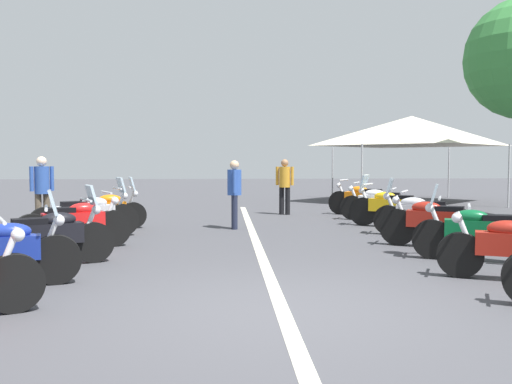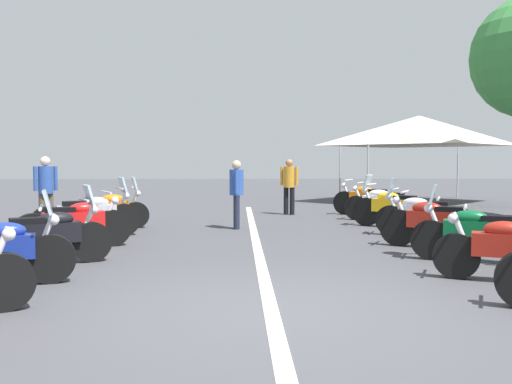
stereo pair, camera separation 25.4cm
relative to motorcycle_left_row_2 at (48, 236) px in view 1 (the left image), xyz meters
The scene contains 16 objects.
ground_plane 4.16m from the motorcycle_left_row_2, 128.97° to the right, with size 80.00×80.00×0.00m, color #424247.
lane_centre_stripe 3.55m from the motorcycle_left_row_2, 65.97° to the right, with size 17.25×0.16×0.01m, color beige.
motorcycle_left_row_2 is the anchor object (origin of this frame).
motorcycle_left_row_3 1.56m from the motorcycle_left_row_2, ahead, with size 1.09×1.88×1.01m.
motorcycle_left_row_4 2.98m from the motorcycle_left_row_2, ahead, with size 1.12×2.02×1.22m.
motorcycle_left_row_5 4.37m from the motorcycle_left_row_2, ahead, with size 0.86×1.95×1.19m.
motorcycle_right_row_2 6.60m from the motorcycle_left_row_2, 89.64° to the right, with size 1.03×2.03×1.21m.
motorcycle_right_row_3 6.56m from the motorcycle_left_row_2, 77.58° to the right, with size 1.10×1.85×1.02m.
motorcycle_right_row_4 7.27m from the motorcycle_left_row_2, 66.51° to the right, with size 1.02×1.86×1.20m.
motorcycle_right_row_5 7.87m from the motorcycle_left_row_2, 55.82° to the right, with size 1.31×1.80×1.23m.
motorcycle_right_row_6 8.81m from the motorcycle_left_row_2, 49.00° to the right, with size 1.14×1.99×1.00m.
motorcycle_right_row_7 9.71m from the motorcycle_left_row_2, 42.58° to the right, with size 1.33×1.88×1.02m.
bystander_1 8.73m from the motorcycle_left_row_2, 29.88° to the right, with size 0.32×0.50×1.60m.
bystander_2 5.21m from the motorcycle_left_row_2, 33.17° to the right, with size 0.53×0.32×1.57m.
bystander_3 4.63m from the motorcycle_left_row_2, 18.76° to the left, with size 0.32×0.46×1.66m.
event_tent 15.46m from the motorcycle_left_row_2, 38.59° to the right, with size 5.48×5.48×3.20m.
Camera 1 is at (-5.70, 0.60, 1.59)m, focal length 38.87 mm.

